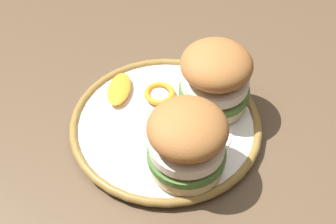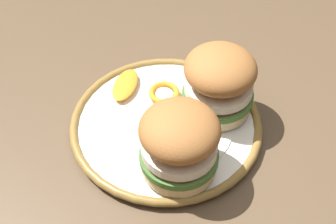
% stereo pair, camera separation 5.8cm
% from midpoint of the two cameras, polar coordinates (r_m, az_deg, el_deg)
% --- Properties ---
extents(dining_table, '(1.46, 1.10, 0.72)m').
position_cam_midpoint_polar(dining_table, '(0.75, -0.88, -7.73)').
color(dining_table, brown).
rests_on(dining_table, ground).
extents(dinner_plate, '(0.28, 0.28, 0.02)m').
position_cam_midpoint_polar(dinner_plate, '(0.70, 2.39, -1.81)').
color(dinner_plate, white).
rests_on(dinner_plate, dining_table).
extents(sandwich_half_left, '(0.13, 0.13, 0.10)m').
position_cam_midpoint_polar(sandwich_half_left, '(0.68, 8.46, 3.47)').
color(sandwich_half_left, beige).
rests_on(sandwich_half_left, dinner_plate).
extents(sandwich_half_right, '(0.14, 0.14, 0.10)m').
position_cam_midpoint_polar(sandwich_half_right, '(0.60, 4.10, -3.67)').
color(sandwich_half_right, beige).
rests_on(sandwich_half_right, dinner_plate).
extents(orange_peel_curled, '(0.06, 0.06, 0.01)m').
position_cam_midpoint_polar(orange_peel_curled, '(0.72, 1.86, 2.13)').
color(orange_peel_curled, orange).
rests_on(orange_peel_curled, dinner_plate).
extents(orange_peel_strip_long, '(0.07, 0.08, 0.01)m').
position_cam_midpoint_polar(orange_peel_strip_long, '(0.74, -2.79, 3.11)').
color(orange_peel_strip_long, orange).
rests_on(orange_peel_strip_long, dinner_plate).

